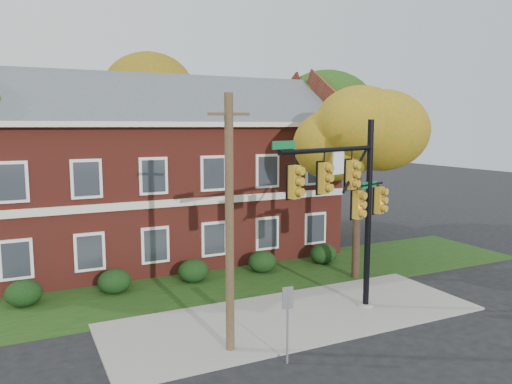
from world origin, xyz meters
name	(u,v)px	position (x,y,z in m)	size (l,w,h in m)	color
ground	(309,327)	(0.00, 0.00, 0.00)	(120.00, 120.00, 0.00)	black
sidewalk	(295,317)	(0.00, 1.00, 0.04)	(14.00, 5.00, 0.08)	gray
grass_strip	(240,280)	(0.00, 6.00, 0.02)	(30.00, 6.00, 0.04)	#193811
apartment_building	(160,165)	(-2.00, 11.95, 4.99)	(18.80, 8.80, 9.74)	maroon
hedge_far_left	(24,293)	(-9.00, 6.70, 0.53)	(1.40, 1.26, 1.05)	black
hedge_left	(115,281)	(-5.50, 6.70, 0.53)	(1.40, 1.26, 1.05)	black
hedge_center	(193,271)	(-2.00, 6.70, 0.53)	(1.40, 1.26, 1.05)	black
hedge_right	(262,262)	(1.50, 6.70, 0.53)	(1.40, 1.26, 1.05)	black
hedge_far_right	(323,254)	(5.00, 6.70, 0.53)	(1.40, 1.26, 1.05)	black
tree_near_right	(365,134)	(5.22, 3.87, 6.67)	(4.50, 4.25, 8.58)	black
tree_right_rear	(329,109)	(9.31, 12.81, 8.12)	(6.30, 5.95, 10.62)	black
tree_far_rear	(148,99)	(-0.66, 19.79, 8.84)	(6.84, 6.46, 11.52)	black
traffic_signal	(350,197)	(1.77, 0.22, 4.52)	(6.17, 2.46, 7.28)	gray
utility_pole	(229,225)	(-3.25, -0.53, 4.06)	(1.23, 0.39, 8.01)	#4B3423
sign_post	(288,312)	(-2.03, -2.00, 1.60)	(0.34, 0.07, 2.36)	slate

